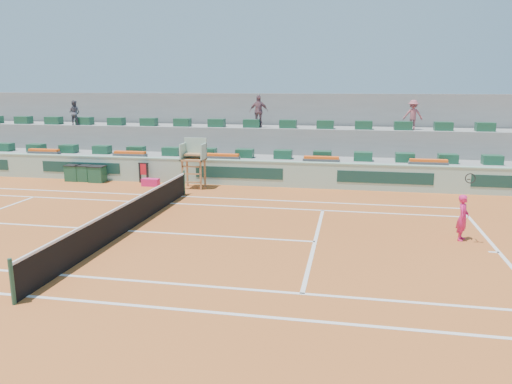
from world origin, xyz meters
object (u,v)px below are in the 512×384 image
drink_cooler_a (97,174)px  tennis_player (463,217)px  umpire_chair (194,156)px  player_bag (151,182)px

drink_cooler_a → tennis_player: bearing=-22.6°
umpire_chair → player_bag: bearing=-177.9°
drink_cooler_a → tennis_player: size_ratio=0.37×
player_bag → tennis_player: tennis_player is taller
umpire_chair → drink_cooler_a: umpire_chair is taller
drink_cooler_a → tennis_player: 17.69m
player_bag → umpire_chair: (2.24, 0.08, 1.36)m
umpire_chair → drink_cooler_a: 5.45m
player_bag → umpire_chair: umpire_chair is taller
umpire_chair → tennis_player: size_ratio=1.05×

